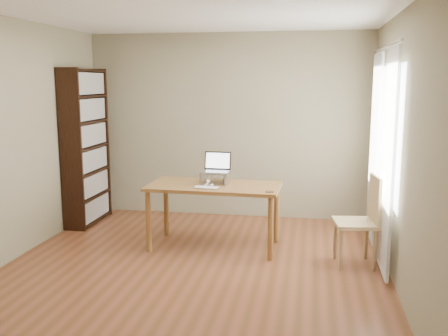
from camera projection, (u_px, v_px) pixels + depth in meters
room at (193, 146)px, 4.91m from camera, size 4.04×4.54×2.64m
bookshelf at (86, 147)px, 6.76m from camera, size 0.30×0.90×2.10m
curtains at (381, 153)px, 5.37m from camera, size 0.03×1.90×2.25m
desk at (214, 192)px, 5.78m from camera, size 1.54×0.80×0.75m
laptop_stand at (215, 176)px, 5.82m from camera, size 0.32×0.25×0.13m
laptop at (216, 167)px, 5.86m from camera, size 0.32×0.27×0.22m
keyboard at (206, 188)px, 5.55m from camera, size 0.30×0.15×0.02m
coaster at (270, 192)px, 5.38m from camera, size 0.10×0.10×0.01m
cat at (214, 178)px, 5.86m from camera, size 0.23×0.47×0.13m
chair at (363, 217)px, 5.22m from camera, size 0.48×0.48×0.96m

